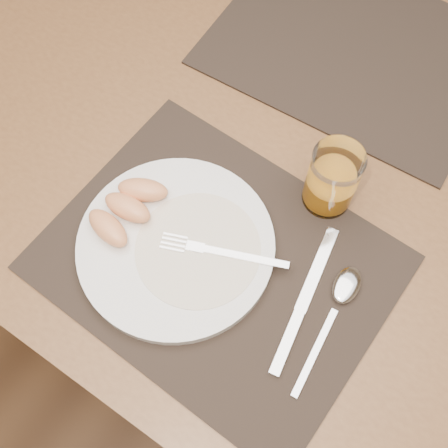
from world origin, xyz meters
TOP-DOWN VIEW (x-y plane):
  - ground at (0.00, 0.00)m, footprint 5.00×5.00m
  - table at (0.00, 0.00)m, footprint 1.40×0.90m
  - placemat_near at (0.02, -0.22)m, footprint 0.46×0.37m
  - placemat_far at (-0.01, 0.22)m, footprint 0.46×0.37m
  - plate at (-0.04, -0.23)m, footprint 0.27×0.27m
  - plate_dressing at (-0.01, -0.22)m, footprint 0.17×0.17m
  - fork at (0.01, -0.22)m, footprint 0.17×0.08m
  - knife at (0.15, -0.22)m, footprint 0.05×0.22m
  - spoon at (0.18, -0.17)m, footprint 0.04×0.19m
  - juice_glass at (0.09, -0.05)m, footprint 0.07×0.07m
  - grapefruit_wedges at (-0.12, -0.23)m, footprint 0.08×0.13m

SIDE VIEW (x-z plane):
  - ground at x=0.00m, z-range 0.00..0.00m
  - table at x=0.00m, z-range 0.29..1.04m
  - placemat_near at x=0.02m, z-range 0.75..0.75m
  - placemat_far at x=-0.01m, z-range 0.75..0.75m
  - knife at x=0.15m, z-range 0.75..0.76m
  - spoon at x=0.18m, z-range 0.75..0.77m
  - plate at x=-0.04m, z-range 0.75..0.77m
  - plate_dressing at x=-0.01m, z-range 0.77..0.77m
  - fork at x=0.01m, z-range 0.77..0.77m
  - grapefruit_wedges at x=-0.12m, z-range 0.77..0.80m
  - juice_glass at x=0.09m, z-range 0.75..0.85m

